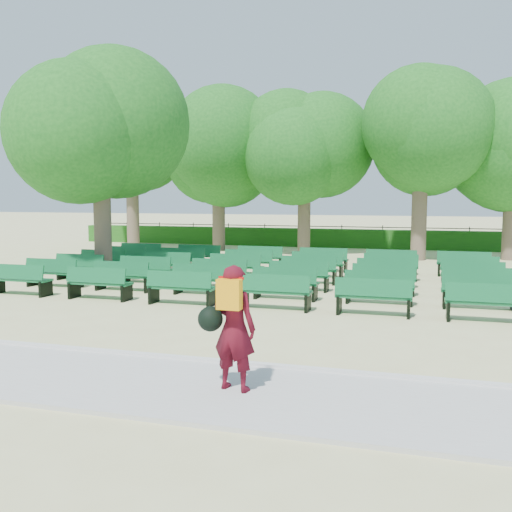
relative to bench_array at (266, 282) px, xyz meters
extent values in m
plane|color=#D1CC8A|center=(-0.62, -1.47, -0.08)|extent=(120.00, 120.00, 0.00)
cube|color=#BAB9B5|center=(-0.62, -8.87, -0.05)|extent=(30.00, 2.20, 0.06)
cube|color=silver|center=(-0.62, -7.72, -0.03)|extent=(30.00, 0.12, 0.10)
cube|color=#205D18|center=(-0.62, 12.53, 0.37)|extent=(26.00, 0.70, 0.90)
cube|color=#105C2F|center=(0.00, 0.01, 0.32)|extent=(1.61, 0.47, 0.05)
cube|color=#105C2F|center=(0.00, -0.17, 0.54)|extent=(1.61, 0.15, 0.38)
cylinder|color=brown|center=(-5.07, -0.28, 1.49)|extent=(0.52, 0.52, 3.14)
ellipsoid|color=#206A1E|center=(-5.07, -0.28, 4.43)|extent=(4.98, 4.98, 4.48)
imported|color=#4F0B17|center=(2.02, -8.82, 0.79)|extent=(0.65, 0.49, 1.62)
cube|color=#FF9F0D|center=(2.02, -9.00, 1.25)|extent=(0.30, 0.15, 0.38)
sphere|color=black|center=(1.71, -8.87, 0.90)|extent=(0.32, 0.32, 0.32)
camera|label=1|loc=(4.30, -15.58, 2.47)|focal=40.00mm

